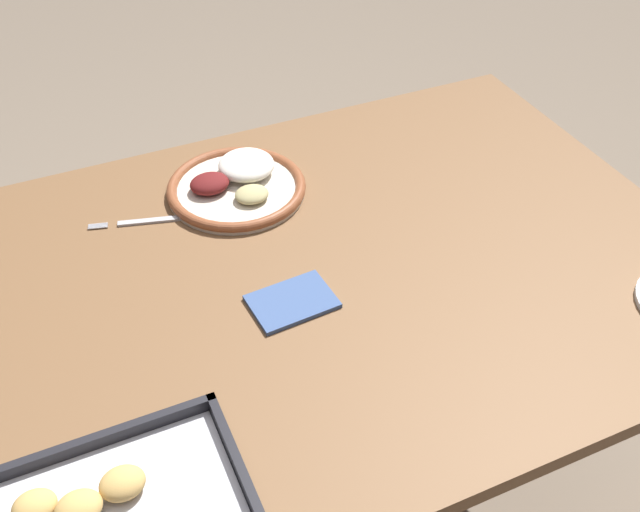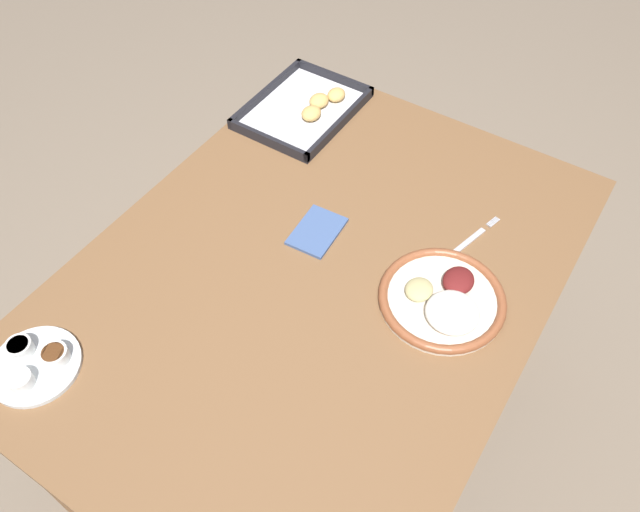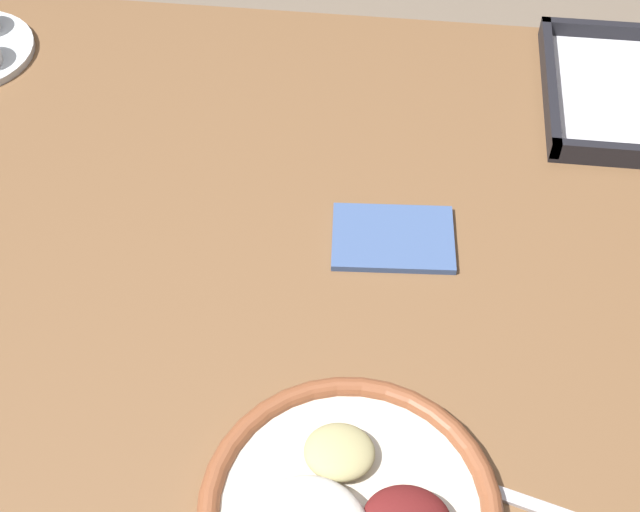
{
  "view_description": "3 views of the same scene",
  "coord_description": "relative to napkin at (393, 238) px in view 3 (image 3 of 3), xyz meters",
  "views": [
    {
      "loc": [
        0.41,
        0.86,
        1.57
      ],
      "look_at": [
        0.02,
        0.0,
        0.75
      ],
      "focal_mm": 42.0,
      "sensor_mm": 36.0,
      "label": 1
    },
    {
      "loc": [
        -0.68,
        -0.46,
        1.79
      ],
      "look_at": [
        0.02,
        0.0,
        0.75
      ],
      "focal_mm": 35.0,
      "sensor_mm": 36.0,
      "label": 2
    },
    {
      "loc": [
        0.09,
        -0.59,
        1.46
      ],
      "look_at": [
        0.02,
        0.0,
        0.75
      ],
      "focal_mm": 50.0,
      "sensor_mm": 36.0,
      "label": 3
    }
  ],
  "objects": [
    {
      "name": "napkin",
      "position": [
        0.0,
        0.0,
        0.0
      ],
      "size": [
        0.14,
        0.1,
        0.01
      ],
      "color": "#3F598C",
      "rests_on": "dining_table"
    },
    {
      "name": "dining_table",
      "position": [
        -0.1,
        -0.06,
        -0.1
      ],
      "size": [
        1.27,
        0.94,
        0.72
      ],
      "color": "brown",
      "rests_on": "ground_plane"
    }
  ]
}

